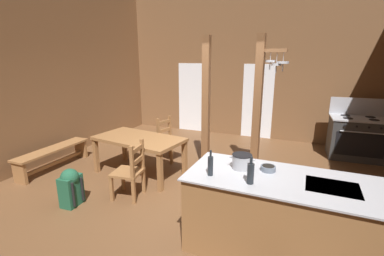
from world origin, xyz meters
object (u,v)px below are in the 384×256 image
kitchen_island (281,216)px  bottle_short_on_counter (210,165)px  stockpot_on_counter (242,161)px  mixing_bowl_on_counter (268,168)px  dining_table (139,142)px  backpack (71,186)px  ladderback_chair_by_post (169,140)px  bench_along_left_wall (53,154)px  bottle_tall_on_counter (251,173)px  stove_range (356,137)px  ladderback_chair_near_window (130,171)px

kitchen_island → bottle_short_on_counter: 1.01m
stockpot_on_counter → mixing_bowl_on_counter: size_ratio=1.78×
mixing_bowl_on_counter → bottle_short_on_counter: size_ratio=0.58×
dining_table → bottle_short_on_counter: 2.49m
backpack → bottle_short_on_counter: (2.28, -0.08, 0.74)m
ladderback_chair_by_post → mixing_bowl_on_counter: 3.16m
bench_along_left_wall → bottle_tall_on_counter: bottle_tall_on_counter is taller
stove_range → stockpot_on_counter: bearing=-115.0°
bottle_short_on_counter → bench_along_left_wall: bearing=164.8°
stove_range → ladderback_chair_near_window: size_ratio=1.39×
mixing_bowl_on_counter → ladderback_chair_near_window: bearing=173.1°
ladderback_chair_near_window → mixing_bowl_on_counter: bearing=-6.9°
dining_table → mixing_bowl_on_counter: bearing=-23.6°
bottle_tall_on_counter → bench_along_left_wall: bearing=166.0°
bench_along_left_wall → stockpot_on_counter: 4.13m
bench_along_left_wall → ladderback_chair_near_window: bearing=-9.8°
stove_range → dining_table: (-4.02, -2.64, 0.17)m
dining_table → ladderback_chair_near_window: bearing=-65.7°
backpack → stockpot_on_counter: 2.67m
kitchen_island → stockpot_on_counter: stockpot_on_counter is taller
ladderback_chair_by_post → bottle_tall_on_counter: size_ratio=3.17×
bottle_short_on_counter → backpack: bearing=178.0°
bench_along_left_wall → bottle_tall_on_counter: bearing=-14.0°
stove_range → bottle_short_on_counter: stove_range is taller
dining_table → bottle_short_on_counter: (1.96, -1.49, 0.40)m
stockpot_on_counter → ladderback_chair_by_post: bearing=135.0°
backpack → stockpot_on_counter: (2.57, 0.25, 0.71)m
bottle_tall_on_counter → bottle_short_on_counter: bottle_tall_on_counter is taller
stockpot_on_counter → bottle_short_on_counter: bottle_short_on_counter is taller
ladderback_chair_by_post → bottle_tall_on_counter: bottle_tall_on_counter is taller
bench_along_left_wall → bottle_short_on_counter: size_ratio=5.39×
kitchen_island → ladderback_chair_near_window: (-2.36, 0.41, -0.02)m
ladderback_chair_by_post → stockpot_on_counter: stockpot_on_counter is taller
stove_range → bench_along_left_wall: (-5.78, -3.12, -0.17)m
stove_range → ladderback_chair_near_window: bearing=-136.1°
backpack → stove_range: bearing=43.0°
ladderback_chair_near_window → bottle_short_on_counter: (1.57, -0.64, 0.60)m
ladderback_chair_by_post → bench_along_left_wall: ladderback_chair_by_post is taller
mixing_bowl_on_counter → stove_range: bearing=68.5°
ladderback_chair_near_window → backpack: bearing=-141.8°
mixing_bowl_on_counter → bottle_tall_on_counter: 0.44m
ladderback_chair_by_post → bottle_tall_on_counter: 3.36m
ladderback_chair_near_window → bench_along_left_wall: size_ratio=0.59×
kitchen_island → backpack: 3.08m
ladderback_chair_by_post → mixing_bowl_on_counter: mixing_bowl_on_counter is taller
ladderback_chair_near_window → mixing_bowl_on_counter: (2.16, -0.26, 0.52)m
stockpot_on_counter → mixing_bowl_on_counter: bearing=9.9°
kitchen_island → stove_range: (1.27, 3.90, 0.01)m
bottle_tall_on_counter → stove_range: bearing=68.9°
bottle_tall_on_counter → kitchen_island: bearing=37.9°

